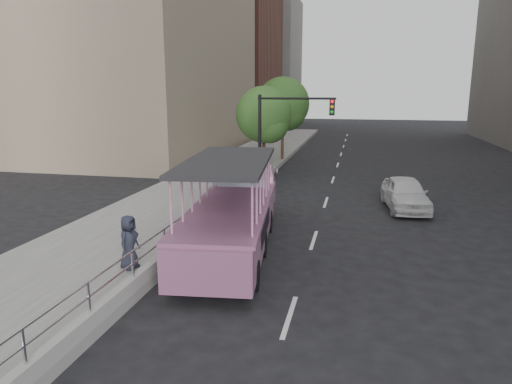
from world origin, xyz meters
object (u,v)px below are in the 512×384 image
at_px(parking_sign, 244,170).
at_px(street_tree_near, 265,117).
at_px(street_tree_far, 284,106).
at_px(pedestrian_far, 129,242).
at_px(duck_boat, 235,211).
at_px(car, 405,193).
at_px(traffic_signal, 281,127).

height_order(parking_sign, street_tree_near, street_tree_near).
bearing_deg(parking_sign, street_tree_near, 92.60).
bearing_deg(street_tree_far, pedestrian_far, -92.06).
distance_m(duck_boat, street_tree_near, 13.35).
relative_size(car, pedestrian_far, 2.74).
bearing_deg(pedestrian_far, street_tree_far, 2.57).
height_order(parking_sign, street_tree_far, street_tree_far).
bearing_deg(street_tree_far, street_tree_near, -91.91).
distance_m(duck_boat, parking_sign, 6.43).
bearing_deg(traffic_signal, parking_sign, -111.50).
distance_m(traffic_signal, street_tree_far, 9.57).
bearing_deg(street_tree_far, parking_sign, -89.53).
bearing_deg(street_tree_near, street_tree_far, 88.09).
height_order(duck_boat, street_tree_near, street_tree_near).
relative_size(traffic_signal, street_tree_near, 0.91).
height_order(pedestrian_far, street_tree_near, street_tree_near).
distance_m(parking_sign, street_tree_far, 12.99).
xyz_separation_m(car, traffic_signal, (-6.38, 3.03, 2.75)).
distance_m(pedestrian_far, street_tree_far, 22.85).
relative_size(traffic_signal, street_tree_far, 0.81).
bearing_deg(street_tree_near, traffic_signal, -65.02).
bearing_deg(traffic_signal, pedestrian_far, -99.52).
distance_m(traffic_signal, street_tree_near, 3.80).
bearing_deg(traffic_signal, street_tree_near, 114.98).
height_order(duck_boat, traffic_signal, traffic_signal).
relative_size(car, street_tree_near, 0.77).
relative_size(parking_sign, street_tree_far, 0.40).
bearing_deg(pedestrian_far, traffic_signal, -4.89).
bearing_deg(car, pedestrian_far, -136.53).
relative_size(duck_boat, street_tree_far, 1.57).
xyz_separation_m(car, parking_sign, (-7.67, -0.26, 0.87)).
height_order(duck_boat, car, duck_boat).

